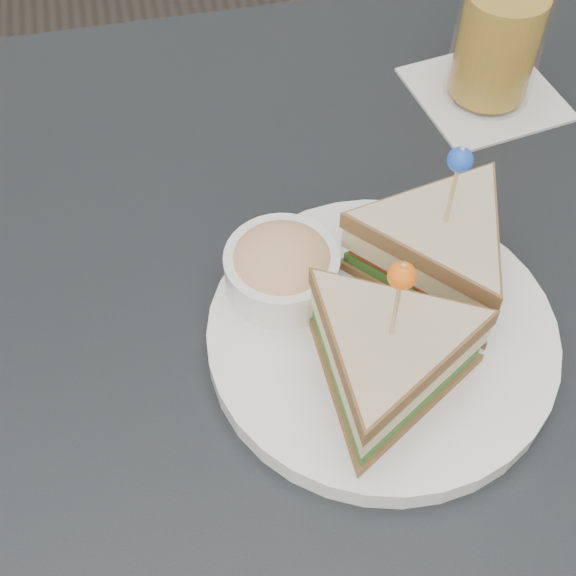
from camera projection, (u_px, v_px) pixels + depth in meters
The scene contains 3 objects.
table at pixel (278, 397), 0.63m from camera, with size 0.80×0.80×0.75m.
plate_meal at pixel (393, 306), 0.54m from camera, with size 0.27×0.26×0.14m.
drink_set at pixel (501, 30), 0.67m from camera, with size 0.14×0.14×0.15m.
Camera 1 is at (-0.06, -0.30, 1.23)m, focal length 50.00 mm.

